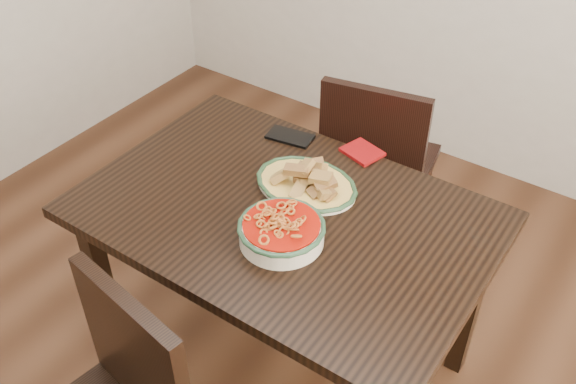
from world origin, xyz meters
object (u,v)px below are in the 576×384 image
Objects in this scene: noodle_bowl at (281,229)px; smartphone at (290,137)px; chair_far at (377,161)px; dining_table at (284,232)px; fish_plate at (306,176)px.

noodle_bowl reaches higher than smartphone.
chair_far is 3.39× the size of noodle_bowl.
chair_far is at bearing 97.26° from noodle_bowl.
chair_far reaches higher than dining_table.
dining_table is 0.41m from smartphone.
dining_table is 0.19m from noodle_bowl.
fish_plate is 1.31× the size of noodle_bowl.
fish_plate reaches higher than smartphone.
chair_far is at bearing 92.72° from dining_table.
chair_far reaches higher than fish_plate.
dining_table is at bearing 81.70° from chair_far.
noodle_bowl reaches higher than dining_table.
smartphone is (-0.28, 0.46, -0.04)m from noodle_bowl.
chair_far is 0.48m from smartphone.
dining_table is at bearing 121.39° from noodle_bowl.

